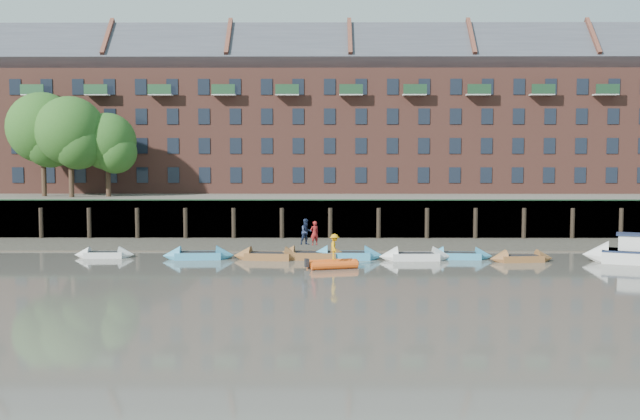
{
  "coord_description": "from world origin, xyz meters",
  "views": [
    {
      "loc": [
        -2.44,
        -39.77,
        7.25
      ],
      "look_at": [
        -2.79,
        12.0,
        3.2
      ],
      "focal_mm": 42.0,
      "sensor_mm": 36.0,
      "label": 1
    }
  ],
  "objects_px": {
    "motor_launch": "(625,253)",
    "person_rower_b": "(306,232)",
    "rowboat_6": "(459,256)",
    "rowboat_5": "(415,256)",
    "rowboat_1": "(199,255)",
    "rowboat_3": "(313,256)",
    "person_rower_a": "(314,233)",
    "rowboat_0": "(104,255)",
    "rowboat_2": "(268,256)",
    "rib_tender": "(334,264)",
    "rowboat_4": "(346,255)",
    "rowboat_7": "(521,258)",
    "person_rib_crew": "(335,247)"
  },
  "relations": [
    {
      "from": "motor_launch",
      "to": "person_rower_a",
      "type": "relative_size",
      "value": 3.89
    },
    {
      "from": "rowboat_0",
      "to": "rowboat_7",
      "type": "relative_size",
      "value": 0.94
    },
    {
      "from": "rib_tender",
      "to": "person_rib_crew",
      "type": "relative_size",
      "value": 2.06
    },
    {
      "from": "rowboat_7",
      "to": "motor_launch",
      "type": "relative_size",
      "value": 0.69
    },
    {
      "from": "rowboat_1",
      "to": "rowboat_7",
      "type": "relative_size",
      "value": 1.12
    },
    {
      "from": "rowboat_3",
      "to": "rib_tender",
      "type": "distance_m",
      "value": 3.98
    },
    {
      "from": "rowboat_4",
      "to": "rowboat_5",
      "type": "bearing_deg",
      "value": -3.18
    },
    {
      "from": "person_rower_b",
      "to": "rowboat_1",
      "type": "bearing_deg",
      "value": 150.9
    },
    {
      "from": "motor_launch",
      "to": "rowboat_3",
      "type": "bearing_deg",
      "value": 17.46
    },
    {
      "from": "rowboat_6",
      "to": "person_rower_b",
      "type": "distance_m",
      "value": 10.51
    },
    {
      "from": "person_rower_b",
      "to": "person_rib_crew",
      "type": "height_order",
      "value": "person_rower_b"
    },
    {
      "from": "rowboat_0",
      "to": "rowboat_2",
      "type": "distance_m",
      "value": 11.34
    },
    {
      "from": "rowboat_1",
      "to": "person_rower_b",
      "type": "height_order",
      "value": "person_rower_b"
    },
    {
      "from": "rowboat_2",
      "to": "motor_launch",
      "type": "xyz_separation_m",
      "value": [
        23.4,
        -1.32,
        0.39
      ]
    },
    {
      "from": "rowboat_5",
      "to": "person_rower_b",
      "type": "xyz_separation_m",
      "value": [
        -7.31,
        0.44,
        1.6
      ]
    },
    {
      "from": "person_rower_a",
      "to": "person_rib_crew",
      "type": "height_order",
      "value": "person_rower_a"
    },
    {
      "from": "person_rower_a",
      "to": "rowboat_1",
      "type": "bearing_deg",
      "value": -27.33
    },
    {
      "from": "person_rower_b",
      "to": "person_rib_crew",
      "type": "relative_size",
      "value": 1.09
    },
    {
      "from": "rowboat_3",
      "to": "person_rower_a",
      "type": "height_order",
      "value": "person_rower_a"
    },
    {
      "from": "rowboat_1",
      "to": "rowboat_3",
      "type": "distance_m",
      "value": 7.72
    },
    {
      "from": "rowboat_0",
      "to": "rowboat_6",
      "type": "distance_m",
      "value": 24.25
    },
    {
      "from": "rowboat_0",
      "to": "rowboat_2",
      "type": "xyz_separation_m",
      "value": [
        11.31,
        -0.9,
        0.04
      ]
    },
    {
      "from": "rowboat_7",
      "to": "rowboat_5",
      "type": "bearing_deg",
      "value": 168.29
    },
    {
      "from": "motor_launch",
      "to": "person_rib_crew",
      "type": "distance_m",
      "value": 19.13
    },
    {
      "from": "person_rower_b",
      "to": "rib_tender",
      "type": "bearing_deg",
      "value": -94.13
    },
    {
      "from": "rowboat_0",
      "to": "rowboat_4",
      "type": "relative_size",
      "value": 0.81
    },
    {
      "from": "rowboat_5",
      "to": "rowboat_7",
      "type": "relative_size",
      "value": 1.12
    },
    {
      "from": "rowboat_3",
      "to": "rib_tender",
      "type": "relative_size",
      "value": 1.51
    },
    {
      "from": "person_rower_a",
      "to": "person_rib_crew",
      "type": "bearing_deg",
      "value": 82.75
    },
    {
      "from": "rowboat_3",
      "to": "rowboat_4",
      "type": "xyz_separation_m",
      "value": [
        2.26,
        0.04,
        0.0
      ]
    },
    {
      "from": "rowboat_1",
      "to": "person_rower_a",
      "type": "relative_size",
      "value": 3.01
    },
    {
      "from": "rowboat_1",
      "to": "person_rib_crew",
      "type": "bearing_deg",
      "value": -27.19
    },
    {
      "from": "rowboat_7",
      "to": "person_rower_b",
      "type": "bearing_deg",
      "value": 169.52
    },
    {
      "from": "rowboat_6",
      "to": "rowboat_5",
      "type": "bearing_deg",
      "value": -165.18
    },
    {
      "from": "rowboat_6",
      "to": "person_rower_a",
      "type": "xyz_separation_m",
      "value": [
        -9.82,
        -0.31,
        1.55
      ]
    },
    {
      "from": "rowboat_7",
      "to": "motor_launch",
      "type": "bearing_deg",
      "value": -10.07
    },
    {
      "from": "rowboat_2",
      "to": "motor_launch",
      "type": "distance_m",
      "value": 23.45
    },
    {
      "from": "rowboat_1",
      "to": "rowboat_7",
      "type": "distance_m",
      "value": 21.55
    },
    {
      "from": "rowboat_7",
      "to": "rib_tender",
      "type": "distance_m",
      "value": 12.69
    },
    {
      "from": "rowboat_3",
      "to": "person_rower_a",
      "type": "distance_m",
      "value": 1.53
    },
    {
      "from": "motor_launch",
      "to": "person_rower_b",
      "type": "relative_size",
      "value": 3.56
    },
    {
      "from": "rowboat_1",
      "to": "rowboat_4",
      "type": "bearing_deg",
      "value": -4.54
    },
    {
      "from": "rowboat_1",
      "to": "motor_launch",
      "type": "distance_m",
      "value": 28.18
    },
    {
      "from": "rowboat_2",
      "to": "rowboat_4",
      "type": "xyz_separation_m",
      "value": [
        5.25,
        0.21,
        0.01
      ]
    },
    {
      "from": "rowboat_1",
      "to": "rowboat_3",
      "type": "height_order",
      "value": "rowboat_3"
    },
    {
      "from": "rowboat_5",
      "to": "motor_launch",
      "type": "xyz_separation_m",
      "value": [
        13.53,
        -1.19,
        0.38
      ]
    },
    {
      "from": "rowboat_2",
      "to": "motor_launch",
      "type": "bearing_deg",
      "value": 3.07
    },
    {
      "from": "rowboat_4",
      "to": "person_rower_b",
      "type": "xyz_separation_m",
      "value": [
        -2.69,
        0.11,
        1.6
      ]
    },
    {
      "from": "rowboat_4",
      "to": "motor_launch",
      "type": "bearing_deg",
      "value": -3.9
    },
    {
      "from": "rowboat_0",
      "to": "person_rower_a",
      "type": "xyz_separation_m",
      "value": [
        14.43,
        -0.78,
        1.57
      ]
    }
  ]
}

